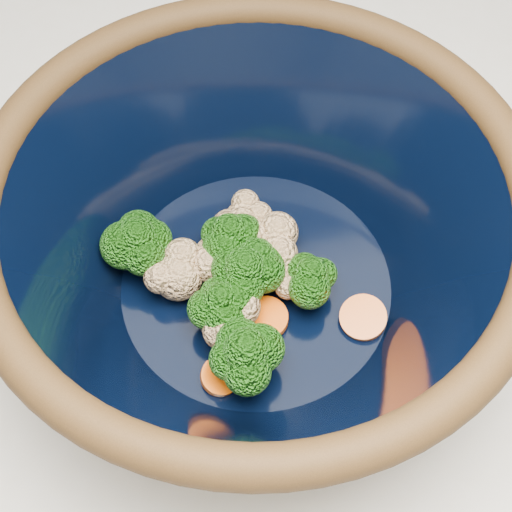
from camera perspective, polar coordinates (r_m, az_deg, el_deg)
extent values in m
cube|color=silver|center=(0.94, 4.08, -19.44)|extent=(1.20, 1.20, 0.90)
cylinder|color=black|center=(0.52, 0.00, -3.63)|extent=(0.20, 0.20, 0.01)
torus|color=black|center=(0.41, 0.00, 5.11)|extent=(0.34, 0.34, 0.02)
cylinder|color=black|center=(0.50, 0.00, -2.26)|extent=(0.19, 0.19, 0.00)
cylinder|color=#608442|center=(0.51, -9.06, -0.15)|extent=(0.01, 0.01, 0.02)
ellipsoid|color=#216F15|center=(0.49, -9.44, 1.37)|extent=(0.04, 0.04, 0.04)
cylinder|color=#608442|center=(0.49, -0.86, -2.56)|extent=(0.01, 0.01, 0.02)
ellipsoid|color=#216F15|center=(0.47, -0.90, -1.06)|extent=(0.04, 0.04, 0.04)
cylinder|color=#608442|center=(0.49, 0.05, -1.51)|extent=(0.01, 0.01, 0.02)
ellipsoid|color=#216F15|center=(0.47, 0.05, -0.14)|extent=(0.04, 0.04, 0.03)
cylinder|color=#608442|center=(0.48, -2.75, -4.95)|extent=(0.01, 0.01, 0.02)
ellipsoid|color=#216F15|center=(0.46, -2.87, -3.69)|extent=(0.04, 0.04, 0.03)
cylinder|color=#608442|center=(0.46, -0.75, -9.02)|extent=(0.01, 0.01, 0.02)
ellipsoid|color=#216F15|center=(0.44, -0.79, -7.71)|extent=(0.04, 0.04, 0.04)
cylinder|color=#608442|center=(0.49, 4.30, -2.74)|extent=(0.01, 0.01, 0.02)
ellipsoid|color=#216F15|center=(0.47, 4.46, -1.51)|extent=(0.04, 0.04, 0.03)
cylinder|color=#608442|center=(0.50, -2.05, 0.28)|extent=(0.01, 0.01, 0.02)
ellipsoid|color=#216F15|center=(0.48, -2.14, 1.76)|extent=(0.04, 0.04, 0.03)
sphere|color=#D1B790|center=(0.49, -3.26, 0.01)|extent=(0.03, 0.03, 0.03)
sphere|color=#D1B790|center=(0.47, -2.60, -5.10)|extent=(0.03, 0.03, 0.03)
sphere|color=#D1B790|center=(0.51, -2.14, 2.31)|extent=(0.03, 0.03, 0.03)
sphere|color=#D1B790|center=(0.51, -0.92, 2.99)|extent=(0.03, 0.03, 0.03)
sphere|color=#D1B790|center=(0.49, 0.13, -0.90)|extent=(0.03, 0.03, 0.03)
sphere|color=#D1B790|center=(0.49, 2.88, -1.83)|extent=(0.03, 0.03, 0.03)
sphere|color=#D1B790|center=(0.49, -6.25, -1.64)|extent=(0.03, 0.03, 0.03)
sphere|color=#D1B790|center=(0.50, 0.76, 0.61)|extent=(0.03, 0.03, 0.03)
cylinder|color=#E25A09|center=(0.48, 0.78, -5.00)|extent=(0.03, 0.03, 0.01)
cylinder|color=#E25A09|center=(0.46, -2.85, -9.57)|extent=(0.03, 0.03, 0.01)
cylinder|color=#E25A09|center=(0.48, -0.90, -6.34)|extent=(0.03, 0.03, 0.01)
cylinder|color=#E25A09|center=(0.49, 8.56, -4.89)|extent=(0.03, 0.03, 0.01)
cylinder|color=#E25A09|center=(0.48, -1.80, -4.33)|extent=(0.03, 0.03, 0.01)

